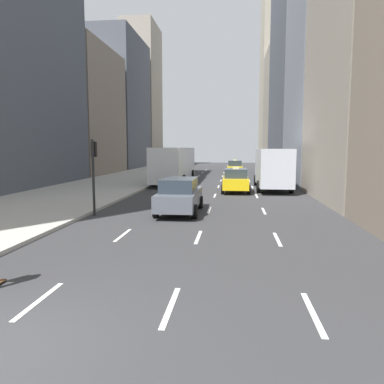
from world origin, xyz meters
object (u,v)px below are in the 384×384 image
(taxi_second, at_px, (235,167))
(city_bus, at_px, (174,164))
(taxi_lead, at_px, (236,180))
(sedan_black_near, at_px, (180,195))
(box_truck, at_px, (272,168))
(traffic_light_pole, at_px, (94,165))

(taxi_second, height_order, city_bus, city_bus)
(taxi_lead, xyz_separation_m, city_bus, (-5.61, 6.84, 0.91))
(taxi_lead, height_order, city_bus, city_bus)
(sedan_black_near, xyz_separation_m, box_truck, (5.60, 11.16, 0.82))
(taxi_second, height_order, sedan_black_near, taxi_second)
(taxi_second, distance_m, sedan_black_near, 27.77)
(taxi_second, relative_size, box_truck, 0.52)
(taxi_second, relative_size, city_bus, 0.38)
(taxi_lead, relative_size, city_bus, 0.38)
(taxi_lead, distance_m, city_bus, 8.90)
(sedan_black_near, xyz_separation_m, city_bus, (-2.81, 16.08, 0.90))
(sedan_black_near, relative_size, traffic_light_pole, 1.36)
(box_truck, xyz_separation_m, traffic_light_pole, (-9.55, -12.22, 0.70))
(taxi_second, distance_m, city_bus, 12.87)
(traffic_light_pole, bearing_deg, taxi_second, 76.76)
(sedan_black_near, relative_size, city_bus, 0.42)
(box_truck, bearing_deg, traffic_light_pole, -128.01)
(taxi_lead, distance_m, sedan_black_near, 9.65)
(taxi_lead, height_order, box_truck, box_truck)
(traffic_light_pole, bearing_deg, box_truck, 51.99)
(taxi_second, relative_size, traffic_light_pole, 1.22)
(sedan_black_near, bearing_deg, city_bus, 99.92)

